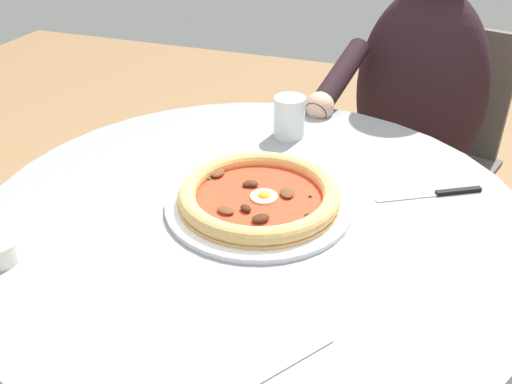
{
  "coord_description": "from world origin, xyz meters",
  "views": [
    {
      "loc": [
        -0.29,
        0.78,
        1.29
      ],
      "look_at": [
        -0.0,
        -0.0,
        0.77
      ],
      "focal_mm": 39.4,
      "sensor_mm": 36.0,
      "label": 1
    }
  ],
  "objects_px": {
    "water_glass": "(289,119)",
    "steak_knife": "(444,193)",
    "fork_utensil": "(273,372)",
    "diner_person": "(407,161)",
    "cafe_chair_diner": "(427,143)",
    "dining_table": "(254,276)",
    "pizza_on_plate": "(259,197)"
  },
  "relations": [
    {
      "from": "water_glass",
      "to": "steak_knife",
      "type": "height_order",
      "value": "water_glass"
    },
    {
      "from": "fork_utensil",
      "to": "diner_person",
      "type": "distance_m",
      "value": 1.06
    },
    {
      "from": "cafe_chair_diner",
      "to": "diner_person",
      "type": "bearing_deg",
      "value": 72.19
    },
    {
      "from": "water_glass",
      "to": "diner_person",
      "type": "distance_m",
      "value": 0.53
    },
    {
      "from": "dining_table",
      "to": "pizza_on_plate",
      "type": "bearing_deg",
      "value": -122.64
    },
    {
      "from": "water_glass",
      "to": "dining_table",
      "type": "bearing_deg",
      "value": 95.41
    },
    {
      "from": "pizza_on_plate",
      "to": "water_glass",
      "type": "height_order",
      "value": "water_glass"
    },
    {
      "from": "dining_table",
      "to": "steak_knife",
      "type": "height_order",
      "value": "steak_knife"
    },
    {
      "from": "fork_utensil",
      "to": "cafe_chair_diner",
      "type": "distance_m",
      "value": 1.2
    },
    {
      "from": "water_glass",
      "to": "steak_knife",
      "type": "xyz_separation_m",
      "value": [
        -0.34,
        0.14,
        -0.04
      ]
    },
    {
      "from": "dining_table",
      "to": "diner_person",
      "type": "bearing_deg",
      "value": -107.02
    },
    {
      "from": "pizza_on_plate",
      "to": "diner_person",
      "type": "height_order",
      "value": "diner_person"
    },
    {
      "from": "fork_utensil",
      "to": "cafe_chair_diner",
      "type": "height_order",
      "value": "cafe_chair_diner"
    },
    {
      "from": "diner_person",
      "to": "cafe_chair_diner",
      "type": "xyz_separation_m",
      "value": [
        -0.04,
        -0.13,
        0.0
      ]
    },
    {
      "from": "water_glass",
      "to": "fork_utensil",
      "type": "height_order",
      "value": "water_glass"
    },
    {
      "from": "dining_table",
      "to": "pizza_on_plate",
      "type": "height_order",
      "value": "pizza_on_plate"
    },
    {
      "from": "water_glass",
      "to": "diner_person",
      "type": "relative_size",
      "value": 0.08
    },
    {
      "from": "fork_utensil",
      "to": "cafe_chair_diner",
      "type": "bearing_deg",
      "value": -95.35
    },
    {
      "from": "steak_knife",
      "to": "pizza_on_plate",
      "type": "bearing_deg",
      "value": 26.51
    },
    {
      "from": "cafe_chair_diner",
      "to": "fork_utensil",
      "type": "bearing_deg",
      "value": 84.65
    },
    {
      "from": "steak_knife",
      "to": "diner_person",
      "type": "relative_size",
      "value": 0.15
    },
    {
      "from": "steak_knife",
      "to": "diner_person",
      "type": "height_order",
      "value": "diner_person"
    },
    {
      "from": "dining_table",
      "to": "steak_knife",
      "type": "bearing_deg",
      "value": -152.58
    },
    {
      "from": "water_glass",
      "to": "cafe_chair_diner",
      "type": "bearing_deg",
      "value": -118.43
    },
    {
      "from": "steak_knife",
      "to": "fork_utensil",
      "type": "bearing_deg",
      "value": 71.5
    },
    {
      "from": "diner_person",
      "to": "dining_table",
      "type": "bearing_deg",
      "value": 72.98
    },
    {
      "from": "dining_table",
      "to": "steak_knife",
      "type": "distance_m",
      "value": 0.39
    },
    {
      "from": "water_glass",
      "to": "steak_knife",
      "type": "relative_size",
      "value": 0.5
    },
    {
      "from": "dining_table",
      "to": "water_glass",
      "type": "height_order",
      "value": "water_glass"
    },
    {
      "from": "water_glass",
      "to": "diner_person",
      "type": "xyz_separation_m",
      "value": [
        -0.24,
        -0.4,
        -0.26
      ]
    },
    {
      "from": "pizza_on_plate",
      "to": "diner_person",
      "type": "distance_m",
      "value": 0.76
    },
    {
      "from": "water_glass",
      "to": "cafe_chair_diner",
      "type": "xyz_separation_m",
      "value": [
        -0.29,
        -0.53,
        -0.26
      ]
    }
  ]
}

